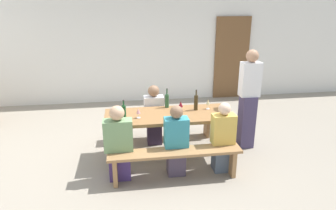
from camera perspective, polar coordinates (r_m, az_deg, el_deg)
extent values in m
plane|color=gray|center=(5.12, 0.00, -9.57)|extent=(24.00, 24.00, 0.00)
cube|color=silver|center=(7.71, -3.57, 12.61)|extent=(14.00, 0.20, 3.20)
cube|color=brown|center=(8.12, 11.89, 8.64)|extent=(0.90, 0.06, 2.10)
cube|color=olive|center=(4.82, 0.00, -1.97)|extent=(2.00, 0.78, 0.05)
cylinder|color=olive|center=(4.63, -10.83, -8.33)|extent=(0.07, 0.07, 0.70)
cylinder|color=olive|center=(4.89, 11.40, -6.85)|extent=(0.07, 0.07, 0.70)
cylinder|color=olive|center=(5.23, -10.61, -5.03)|extent=(0.07, 0.07, 0.70)
cylinder|color=olive|center=(5.46, 9.10, -3.89)|extent=(0.07, 0.07, 0.70)
cube|color=#9E7247|center=(4.32, 1.37, -8.88)|extent=(1.90, 0.30, 0.04)
cube|color=#9E7247|center=(4.38, -9.93, -12.12)|extent=(0.06, 0.24, 0.41)
cube|color=#9E7247|center=(4.63, 11.94, -10.43)|extent=(0.06, 0.24, 0.41)
cube|color=#9E7247|center=(5.56, -1.05, -2.30)|extent=(1.90, 0.30, 0.04)
cube|color=#9E7247|center=(5.61, -9.70, -4.87)|extent=(0.06, 0.24, 0.41)
cube|color=#9E7247|center=(5.81, 7.32, -3.90)|extent=(0.06, 0.24, 0.41)
cylinder|color=#234C2D|center=(5.07, -0.20, 0.75)|extent=(0.07, 0.07, 0.22)
cylinder|color=#234C2D|center=(5.03, -0.20, 2.46)|extent=(0.02, 0.02, 0.09)
cylinder|color=black|center=(5.01, -0.21, 3.04)|extent=(0.03, 0.03, 0.01)
cylinder|color=#194723|center=(4.62, -8.31, -1.37)|extent=(0.07, 0.07, 0.21)
cylinder|color=#194723|center=(4.57, -8.40, 0.32)|extent=(0.02, 0.02, 0.08)
cylinder|color=black|center=(4.56, -8.42, 0.84)|extent=(0.03, 0.03, 0.01)
cylinder|color=#332814|center=(4.97, 5.29, 0.42)|extent=(0.07, 0.07, 0.24)
cylinder|color=#332814|center=(4.92, 5.35, 2.25)|extent=(0.02, 0.02, 0.09)
cylinder|color=black|center=(4.91, 5.36, 2.79)|extent=(0.03, 0.03, 0.01)
cylinder|color=silver|center=(4.95, 2.38, -1.08)|extent=(0.06, 0.06, 0.01)
cylinder|color=silver|center=(4.93, 2.39, -0.69)|extent=(0.01, 0.01, 0.06)
cone|color=maroon|center=(4.91, 2.40, 0.18)|extent=(0.08, 0.08, 0.09)
cylinder|color=silver|center=(5.07, 7.51, -0.70)|extent=(0.06, 0.06, 0.01)
cylinder|color=silver|center=(5.06, 7.53, -0.29)|extent=(0.01, 0.01, 0.07)
cone|color=beige|center=(5.03, 7.57, 0.59)|extent=(0.06, 0.06, 0.09)
cylinder|color=silver|center=(4.80, 1.78, -1.71)|extent=(0.06, 0.06, 0.01)
cylinder|color=silver|center=(4.79, 1.78, -1.27)|extent=(0.01, 0.01, 0.07)
cone|color=#D18C93|center=(4.76, 1.79, -0.45)|extent=(0.07, 0.07, 0.07)
cylinder|color=silver|center=(4.67, -5.58, -2.41)|extent=(0.06, 0.06, 0.01)
cylinder|color=silver|center=(4.65, -5.60, -1.97)|extent=(0.01, 0.01, 0.07)
cone|color=#D18C93|center=(4.63, -5.62, -1.11)|extent=(0.06, 0.06, 0.08)
cube|color=#453170|center=(4.50, -9.07, -10.89)|extent=(0.30, 0.24, 0.45)
cube|color=#729966|center=(4.29, -9.38, -5.64)|extent=(0.40, 0.20, 0.45)
sphere|color=tan|center=(4.17, -9.62, -1.50)|extent=(0.21, 0.21, 0.21)
cube|color=#493E52|center=(4.55, 1.53, -10.25)|extent=(0.26, 0.24, 0.45)
cube|color=teal|center=(4.35, 1.58, -5.17)|extent=(0.34, 0.20, 0.43)
sphere|color=#846047|center=(4.24, 1.62, -1.33)|extent=(0.19, 0.19, 0.19)
cube|color=#4B586B|center=(4.71, 10.07, -9.49)|extent=(0.25, 0.24, 0.45)
cube|color=gold|center=(4.52, 10.39, -4.47)|extent=(0.34, 0.20, 0.45)
sphere|color=beige|center=(4.40, 10.63, -0.71)|extent=(0.18, 0.18, 0.18)
cube|color=#362841|center=(5.49, -2.61, -4.95)|extent=(0.26, 0.24, 0.45)
cube|color=silver|center=(5.32, -2.68, -0.60)|extent=(0.34, 0.20, 0.43)
sphere|color=#846047|center=(5.23, -2.73, 2.67)|extent=(0.20, 0.20, 0.20)
cube|color=#41385B|center=(5.44, 14.57, -3.03)|extent=(0.24, 0.24, 0.93)
cube|color=silver|center=(5.21, 15.25, 4.68)|extent=(0.33, 0.20, 0.57)
sphere|color=#A87A5B|center=(5.13, 15.63, 8.91)|extent=(0.21, 0.21, 0.21)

